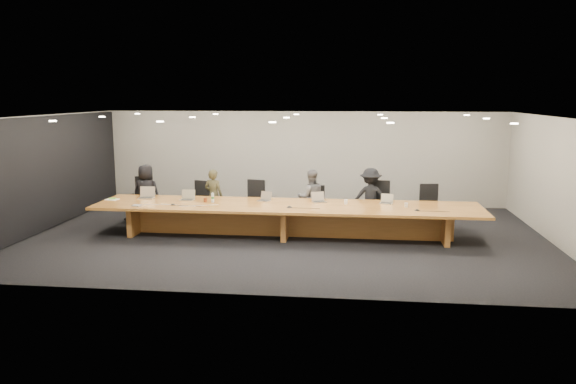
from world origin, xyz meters
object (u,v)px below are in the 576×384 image
object	(u,v)px
mic_left	(173,204)
paper_cup_far	(406,205)
chair_far_left	(138,199)
laptop_d	(319,197)
chair_mid_left	(253,202)
laptop_a	(146,193)
paper_cup_near	(346,202)
person_d	(370,197)
chair_mid_right	(315,205)
laptop_b	(187,195)
av_box	(137,206)
conference_table	(286,214)
person_a	(146,193)
chair_right	(379,204)
chair_left	(198,201)
mic_center	(289,207)
amber_mug	(205,200)
laptop_e	(386,199)
chair_far_right	(431,206)
mic_right	(417,210)
person_b	(214,196)
person_c	(311,197)
laptop_c	(264,196)

from	to	relation	value
mic_left	paper_cup_far	bearing A→B (deg)	4.07
chair_far_left	laptop_d	xyz separation A→B (m)	(4.85, -0.85, 0.30)
mic_left	chair_mid_left	bearing A→B (deg)	43.73
laptop_a	paper_cup_near	xyz separation A→B (m)	(4.93, -0.15, -0.09)
person_d	chair_mid_right	bearing A→B (deg)	-2.64
chair_mid_right	paper_cup_near	world-z (taller)	chair_mid_right
laptop_b	av_box	xyz separation A→B (m)	(-0.93, -0.86, -0.11)
chair_mid_left	mic_left	size ratio (longest dim) A/B	9.11
conference_table	mic_left	bearing A→B (deg)	-172.36
person_a	laptop_d	xyz separation A→B (m)	(4.57, -0.74, 0.12)
conference_table	paper_cup_near	world-z (taller)	paper_cup_near
conference_table	paper_cup_far	distance (m)	2.77
chair_right	chair_left	bearing A→B (deg)	-174.28
mic_left	chair_right	bearing A→B (deg)	17.57
paper_cup_near	conference_table	bearing A→B (deg)	-170.17
person_a	paper_cup_near	world-z (taller)	person_a
conference_table	laptop_d	world-z (taller)	laptop_d
mic_center	person_d	bearing A→B (deg)	40.07
person_d	amber_mug	bearing A→B (deg)	14.96
laptop_e	laptop_b	bearing A→B (deg)	-163.31
person_a	paper_cup_far	xyz separation A→B (m)	(6.59, -1.11, 0.05)
paper_cup_far	av_box	xyz separation A→B (m)	(-6.16, -0.61, -0.03)
conference_table	chair_far_right	world-z (taller)	chair_far_right
laptop_a	mic_right	world-z (taller)	laptop_a
chair_left	paper_cup_near	world-z (taller)	chair_left
person_d	paper_cup_far	bearing A→B (deg)	121.26
chair_right	person_d	distance (m)	0.27
person_b	laptop_d	distance (m)	2.90
person_a	person_c	xyz separation A→B (m)	(4.31, 0.08, -0.04)
person_d	laptop_c	bearing A→B (deg)	17.27
conference_table	paper_cup_near	xyz separation A→B (m)	(1.38, 0.24, 0.28)
person_b	mic_left	size ratio (longest dim) A/B	11.21
laptop_c	av_box	world-z (taller)	laptop_c
person_b	laptop_e	xyz separation A→B (m)	(4.37, -0.78, 0.16)
conference_table	chair_right	xyz separation A→B (m)	(2.18, 1.17, 0.07)
chair_mid_left	chair_mid_right	xyz separation A→B (m)	(1.59, 0.09, -0.06)
conference_table	av_box	bearing A→B (deg)	-170.28
av_box	paper_cup_far	bearing A→B (deg)	19.78
mic_center	laptop_e	bearing A→B (deg)	18.30
person_a	mic_center	bearing A→B (deg)	161.79
chair_far_left	paper_cup_far	size ratio (longest dim) A/B	11.80
chair_right	laptop_a	distance (m)	5.80
chair_far_left	amber_mug	bearing A→B (deg)	-10.93
amber_mug	paper_cup_far	size ratio (longest dim) A/B	1.01
chair_mid_right	person_a	world-z (taller)	person_a
conference_table	paper_cup_near	size ratio (longest dim) A/B	87.35
conference_table	paper_cup_near	distance (m)	1.43
conference_table	chair_mid_right	bearing A→B (deg)	65.37
chair_mid_left	paper_cup_far	world-z (taller)	chair_mid_left
chair_left	laptop_d	distance (m)	3.41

